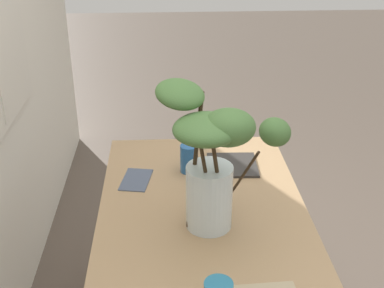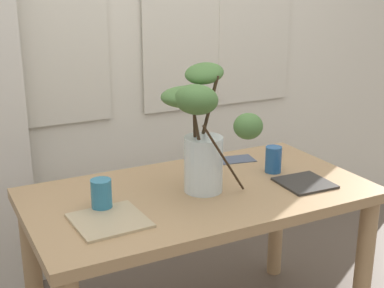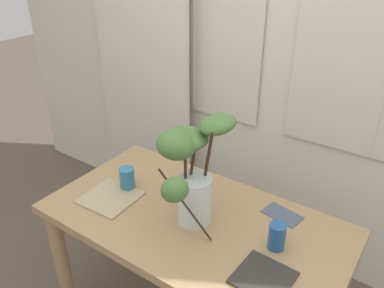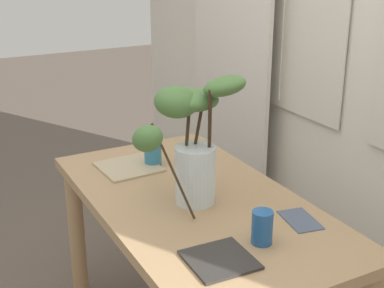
# 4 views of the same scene
# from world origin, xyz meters

# --- Properties ---
(back_wall_with_windows) EXTENTS (4.51, 0.14, 2.79)m
(back_wall_with_windows) POSITION_xyz_m (0.00, 0.88, 1.41)
(back_wall_with_windows) COLOR silver
(back_wall_with_windows) RESTS_ON ground
(curtain_sheer_side) EXTENTS (0.76, 0.03, 2.29)m
(curtain_sheer_side) POSITION_xyz_m (-0.92, 0.72, 1.15)
(curtain_sheer_side) COLOR silver
(curtain_sheer_side) RESTS_ON ground
(dining_table) EXTENTS (1.41, 0.76, 0.73)m
(dining_table) POSITION_xyz_m (0.00, 0.00, 0.62)
(dining_table) COLOR tan
(dining_table) RESTS_ON ground
(vase_with_branches) EXTENTS (0.36, 0.50, 0.53)m
(vase_with_branches) POSITION_xyz_m (-0.00, -0.02, 1.00)
(vase_with_branches) COLOR silver
(vase_with_branches) RESTS_ON dining_table
(drinking_glass_blue_left) EXTENTS (0.08, 0.08, 0.12)m
(drinking_glass_blue_left) POSITION_xyz_m (-0.42, -0.00, 0.79)
(drinking_glass_blue_left) COLOR teal
(drinking_glass_blue_left) RESTS_ON dining_table
(drinking_glass_blue_right) EXTENTS (0.07, 0.07, 0.12)m
(drinking_glass_blue_right) POSITION_xyz_m (0.40, 0.04, 0.79)
(drinking_glass_blue_right) COLOR #235693
(drinking_glass_blue_right) RESTS_ON dining_table
(plate_square_left) EXTENTS (0.26, 0.26, 0.01)m
(plate_square_left) POSITION_xyz_m (-0.43, -0.12, 0.74)
(plate_square_left) COLOR tan
(plate_square_left) RESTS_ON dining_table
(plate_square_right) EXTENTS (0.22, 0.22, 0.01)m
(plate_square_right) POSITION_xyz_m (0.43, -0.15, 0.74)
(plate_square_right) COLOR #2D2B28
(plate_square_right) RESTS_ON dining_table
(napkin_folded) EXTENTS (0.19, 0.14, 0.00)m
(napkin_folded) POSITION_xyz_m (0.33, 0.25, 0.73)
(napkin_folded) COLOR #4C566B
(napkin_folded) RESTS_ON dining_table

